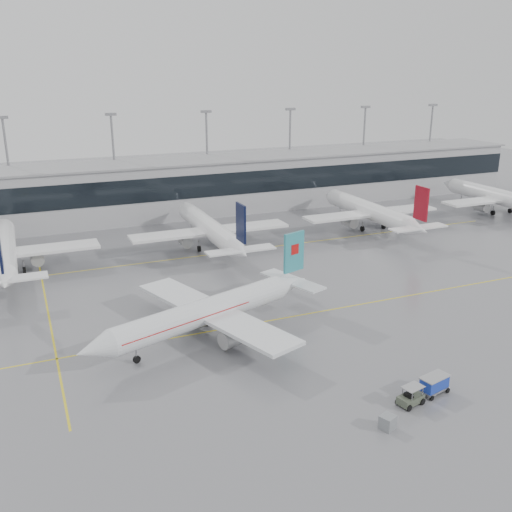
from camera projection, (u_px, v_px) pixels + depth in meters
name	position (u px, v px, depth m)	size (l,w,h in m)	color
ground	(291.00, 317.00, 76.63)	(320.00, 320.00, 0.00)	slate
taxi_line_main	(291.00, 317.00, 76.63)	(120.00, 0.25, 0.01)	yellow
taxi_line_north	(217.00, 254.00, 102.88)	(120.00, 0.25, 0.01)	yellow
taxi_line_cross	(48.00, 310.00, 78.64)	(0.25, 60.00, 0.01)	yellow
terminal	(170.00, 189.00, 129.01)	(180.00, 15.00, 12.00)	#A4A4A8
terminal_glass	(179.00, 188.00, 121.94)	(180.00, 0.20, 5.00)	black
terminal_roof	(169.00, 161.00, 127.08)	(182.00, 16.00, 0.40)	gray
light_masts	(162.00, 153.00, 131.97)	(156.40, 1.00, 22.60)	gray
air_canada_jet	(212.00, 310.00, 70.37)	(33.71, 27.13, 10.66)	white
parked_jet_b	(4.00, 251.00, 91.99)	(29.64, 36.96, 11.72)	white
parked_jet_c	(210.00, 229.00, 104.95)	(29.64, 36.96, 11.72)	white
parked_jet_d	(371.00, 211.00, 117.92)	(29.64, 36.96, 11.72)	white
parked_jet_e	(499.00, 197.00, 130.88)	(29.64, 36.96, 11.72)	white
baggage_tug	(410.00, 398.00, 56.40)	(4.07, 2.19, 1.93)	#434B3C
baggage_cart	(434.00, 383.00, 58.23)	(3.45, 2.39, 1.95)	gray
gse_unit	(388.00, 422.00, 52.63)	(1.33, 1.24, 1.33)	gray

